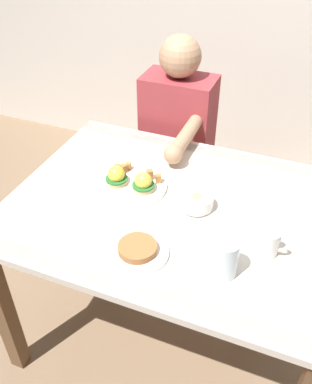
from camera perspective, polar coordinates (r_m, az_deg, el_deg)
name	(u,v)px	position (r m, az deg, el deg)	size (l,w,h in m)	color
ground_plane	(171,328)	(2.08, 2.09, -17.73)	(6.00, 6.00, 0.00)	#7F664C
dining_table	(175,227)	(1.60, 2.59, -4.77)	(1.20, 0.90, 0.74)	silver
eggs_benedict_plate	(131,183)	(1.60, -3.42, 1.27)	(0.27, 0.27, 0.09)	white
fruit_bowl	(196,201)	(1.51, 5.43, -1.25)	(0.12, 0.12, 0.06)	white
coffee_mug	(267,241)	(1.37, 14.66, -6.41)	(0.11, 0.08, 0.09)	white
fork	(259,179)	(1.71, 13.67, 1.72)	(0.14, 0.09, 0.00)	silver
water_glass_near	(225,260)	(1.28, 9.24, -9.06)	(0.08, 0.08, 0.13)	silver
side_plate	(138,250)	(1.35, -2.49, -7.81)	(0.20, 0.20, 0.04)	white
diner_person	(176,137)	(2.11, 2.72, 7.33)	(0.34, 0.54, 1.14)	#33333D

